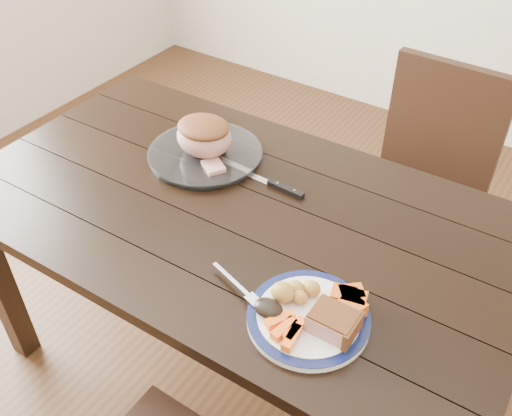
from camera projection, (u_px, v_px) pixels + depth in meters
The scene contains 15 objects.
ground at pixel (241, 364), 2.09m from camera, with size 4.00×4.00×0.00m, color #472B16.
dining_table at pixel (237, 232), 1.66m from camera, with size 1.62×0.94×0.75m.
chair_far at pixel (423, 178), 2.09m from camera, with size 0.43×0.44×0.93m.
dinner_plate at pixel (308, 318), 1.29m from camera, with size 0.28×0.28×0.02m, color white.
plate_rim at pixel (309, 316), 1.29m from camera, with size 0.28×0.28×0.02m, color #0D1441.
serving_platter at pixel (205, 155), 1.79m from camera, with size 0.35×0.35×0.02m, color white.
pork_slice at pixel (333, 322), 1.24m from camera, with size 0.10×0.08×0.04m, color tan.
roasted_potatoes at pixel (294, 291), 1.31m from camera, with size 0.10×0.10×0.05m.
carrot_batons at pixel (287, 329), 1.24m from camera, with size 0.09×0.10×0.02m.
pumpkin_wedges at pixel (350, 300), 1.29m from camera, with size 0.10×0.09×0.04m.
dark_mushroom at pixel (268, 308), 1.28m from camera, with size 0.07×0.05×0.03m, color black.
fork at pixel (240, 288), 1.35m from camera, with size 0.18×0.07×0.00m.
roast_joint at pixel (204, 137), 1.75m from camera, with size 0.18×0.15×0.12m, color tan.
cut_slice at pixel (214, 167), 1.71m from camera, with size 0.07×0.06×0.02m, color tan.
carving_knife at pixel (274, 184), 1.68m from camera, with size 0.32×0.03×0.01m.
Camera 1 is at (0.73, -0.99, 1.78)m, focal length 40.00 mm.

